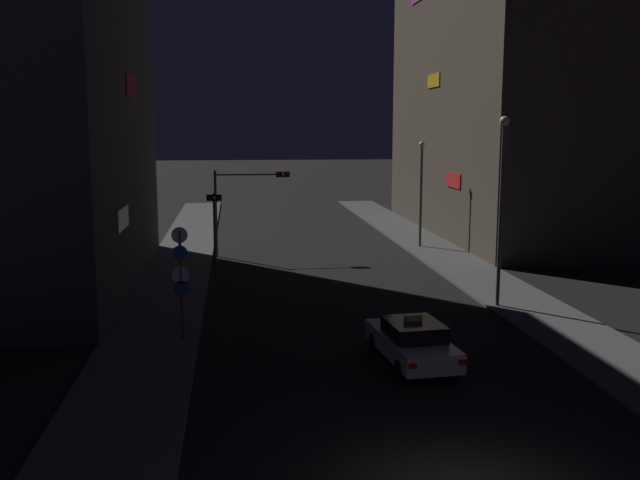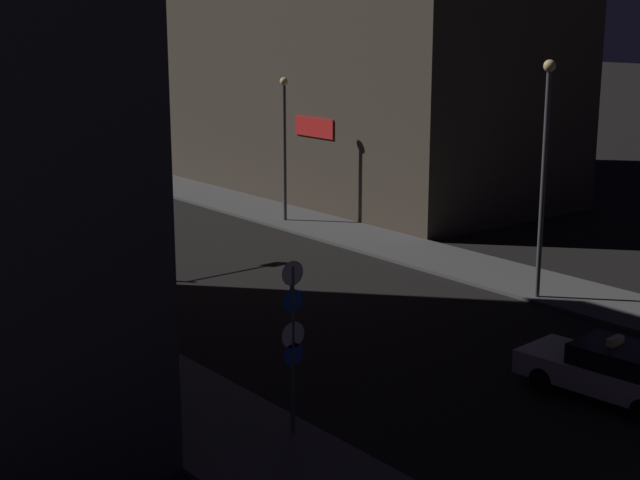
{
  "view_description": "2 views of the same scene",
  "coord_description": "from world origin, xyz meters",
  "px_view_note": "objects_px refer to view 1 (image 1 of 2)",
  "views": [
    {
      "loc": [
        -4.5,
        -12.82,
        7.42
      ],
      "look_at": [
        -0.64,
        19.01,
        2.32
      ],
      "focal_mm": 40.03,
      "sensor_mm": 36.0,
      "label": 1
    },
    {
      "loc": [
        -18.06,
        -4.15,
        9.17
      ],
      "look_at": [
        0.31,
        18.89,
        2.16
      ],
      "focal_mm": 52.95,
      "sensor_mm": 36.0,
      "label": 2
    }
  ],
  "objects_px": {
    "traffic_light_overhead": "(245,194)",
    "taxi": "(412,342)",
    "street_lamp_far_block": "(421,184)",
    "street_lamp_near_block": "(502,194)",
    "sign_pole_left": "(181,275)",
    "traffic_light_left_kerb": "(214,214)"
  },
  "relations": [
    {
      "from": "traffic_light_left_kerb",
      "to": "sign_pole_left",
      "type": "distance_m",
      "value": 13.98
    },
    {
      "from": "taxi",
      "to": "traffic_light_left_kerb",
      "type": "bearing_deg",
      "value": 110.95
    },
    {
      "from": "taxi",
      "to": "sign_pole_left",
      "type": "bearing_deg",
      "value": 156.9
    },
    {
      "from": "traffic_light_left_kerb",
      "to": "sign_pole_left",
      "type": "height_order",
      "value": "sign_pole_left"
    },
    {
      "from": "street_lamp_near_block",
      "to": "street_lamp_far_block",
      "type": "height_order",
      "value": "street_lamp_near_block"
    },
    {
      "from": "traffic_light_left_kerb",
      "to": "street_lamp_near_block",
      "type": "relative_size",
      "value": 0.51
    },
    {
      "from": "street_lamp_near_block",
      "to": "street_lamp_far_block",
      "type": "xyz_separation_m",
      "value": [
        0.66,
        14.92,
        -0.8
      ]
    },
    {
      "from": "sign_pole_left",
      "to": "traffic_light_left_kerb",
      "type": "bearing_deg",
      "value": 86.68
    },
    {
      "from": "traffic_light_overhead",
      "to": "traffic_light_left_kerb",
      "type": "relative_size",
      "value": 1.26
    },
    {
      "from": "street_lamp_far_block",
      "to": "street_lamp_near_block",
      "type": "bearing_deg",
      "value": -92.53
    },
    {
      "from": "traffic_light_left_kerb",
      "to": "street_lamp_near_block",
      "type": "xyz_separation_m",
      "value": [
        11.8,
        -10.63,
        1.94
      ]
    },
    {
      "from": "traffic_light_overhead",
      "to": "traffic_light_left_kerb",
      "type": "xyz_separation_m",
      "value": [
        -1.7,
        -2.78,
        -0.83
      ]
    },
    {
      "from": "traffic_light_left_kerb",
      "to": "sign_pole_left",
      "type": "relative_size",
      "value": 1.0
    },
    {
      "from": "traffic_light_left_kerb",
      "to": "sign_pole_left",
      "type": "bearing_deg",
      "value": -93.32
    },
    {
      "from": "traffic_light_left_kerb",
      "to": "traffic_light_overhead",
      "type": "bearing_deg",
      "value": 58.57
    },
    {
      "from": "taxi",
      "to": "street_lamp_far_block",
      "type": "bearing_deg",
      "value": 74.54
    },
    {
      "from": "traffic_light_left_kerb",
      "to": "street_lamp_near_block",
      "type": "height_order",
      "value": "street_lamp_near_block"
    },
    {
      "from": "traffic_light_left_kerb",
      "to": "street_lamp_near_block",
      "type": "distance_m",
      "value": 16.0
    },
    {
      "from": "sign_pole_left",
      "to": "street_lamp_far_block",
      "type": "bearing_deg",
      "value": 53.98
    },
    {
      "from": "taxi",
      "to": "street_lamp_far_block",
      "type": "height_order",
      "value": "street_lamp_far_block"
    },
    {
      "from": "traffic_light_overhead",
      "to": "taxi",
      "type": "bearing_deg",
      "value": -76.29
    },
    {
      "from": "taxi",
      "to": "street_lamp_near_block",
      "type": "height_order",
      "value": "street_lamp_near_block"
    }
  ]
}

